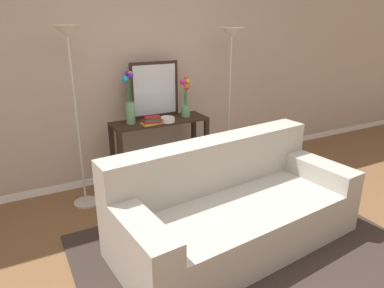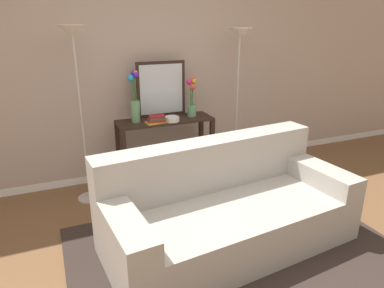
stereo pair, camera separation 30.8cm
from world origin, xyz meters
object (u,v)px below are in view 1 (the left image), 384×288
(book_row_under_console, at_px, (137,183))
(fruit_bowl, at_px, (167,119))
(console_table, at_px, (160,141))
(floor_lamp_left, at_px, (71,69))
(book_stack, at_px, (152,121))
(vase_tall_flowers, at_px, (130,104))
(floor_lamp_right, at_px, (231,62))
(vase_short_flowers, at_px, (185,98))
(couch, at_px, (232,209))
(wall_mirror, at_px, (155,90))

(book_row_under_console, bearing_deg, fruit_bowl, -18.21)
(console_table, bearing_deg, book_row_under_console, -180.00)
(floor_lamp_left, bearing_deg, book_stack, -2.54)
(vase_tall_flowers, bearing_deg, floor_lamp_right, -4.71)
(floor_lamp_left, height_order, vase_tall_flowers, floor_lamp_left)
(console_table, height_order, vase_short_flowers, vase_short_flowers)
(couch, xyz_separation_m, floor_lamp_left, (-1.02, 1.30, 1.15))
(floor_lamp_left, xyz_separation_m, vase_tall_flowers, (0.59, 0.10, -0.43))
(floor_lamp_left, distance_m, wall_mirror, 1.03)
(wall_mirror, distance_m, fruit_bowl, 0.40)
(wall_mirror, distance_m, vase_short_flowers, 0.37)
(floor_lamp_right, bearing_deg, couch, -122.11)
(floor_lamp_right, xyz_separation_m, fruit_bowl, (-0.86, -0.03, -0.59))
(couch, height_order, book_row_under_console, couch)
(book_stack, bearing_deg, fruit_bowl, 1.50)
(console_table, xyz_separation_m, fruit_bowl, (0.04, -0.12, 0.28))
(book_stack, bearing_deg, book_row_under_console, 144.29)
(console_table, distance_m, book_stack, 0.35)
(couch, relative_size, book_row_under_console, 7.30)
(floor_lamp_left, distance_m, book_row_under_console, 1.53)
(couch, distance_m, book_row_under_console, 1.46)
(couch, height_order, fruit_bowl, couch)
(wall_mirror, height_order, book_row_under_console, wall_mirror)
(couch, relative_size, floor_lamp_left, 1.21)
(couch, xyz_separation_m, book_row_under_console, (-0.40, 1.38, -0.25))
(console_table, bearing_deg, vase_short_flowers, 0.22)
(vase_short_flowers, xyz_separation_m, fruit_bowl, (-0.29, -0.12, -0.20))
(console_table, height_order, book_stack, book_stack)
(book_stack, bearing_deg, wall_mirror, 60.35)
(floor_lamp_left, bearing_deg, book_row_under_console, 8.02)
(floor_lamp_left, height_order, book_stack, floor_lamp_left)
(console_table, relative_size, fruit_bowl, 6.59)
(vase_short_flowers, distance_m, book_stack, 0.53)
(wall_mirror, distance_m, book_stack, 0.43)
(console_table, relative_size, wall_mirror, 1.73)
(floor_lamp_right, distance_m, vase_short_flowers, 0.69)
(floor_lamp_left, distance_m, vase_short_flowers, 1.35)
(couch, bearing_deg, floor_lamp_right, 57.89)
(couch, bearing_deg, floor_lamp_left, 128.29)
(floor_lamp_right, height_order, vase_short_flowers, floor_lamp_right)
(vase_short_flowers, bearing_deg, wall_mirror, 154.46)
(floor_lamp_left, bearing_deg, console_table, 5.35)
(floor_lamp_left, xyz_separation_m, book_row_under_console, (0.62, 0.09, -1.39))
(fruit_bowl, height_order, book_stack, book_stack)
(wall_mirror, bearing_deg, couch, -87.28)
(vase_short_flowers, bearing_deg, book_stack, -165.56)
(book_stack, bearing_deg, console_table, 40.59)
(couch, relative_size, book_stack, 9.70)
(wall_mirror, relative_size, fruit_bowl, 3.80)
(couch, distance_m, vase_short_flowers, 1.58)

